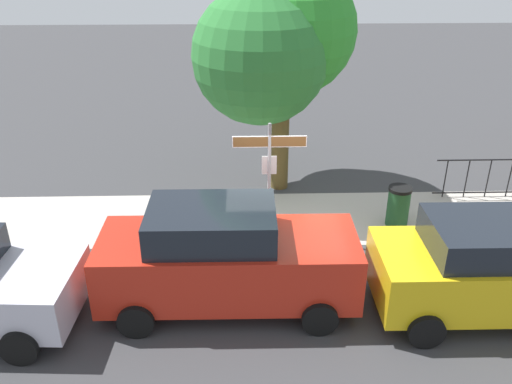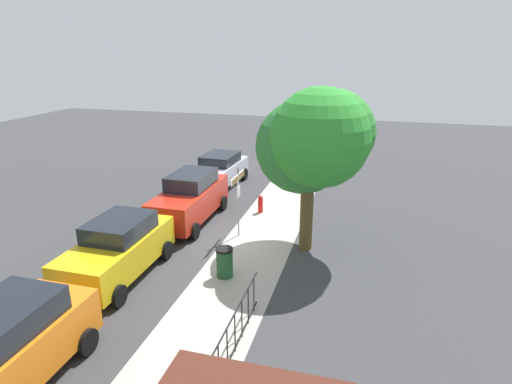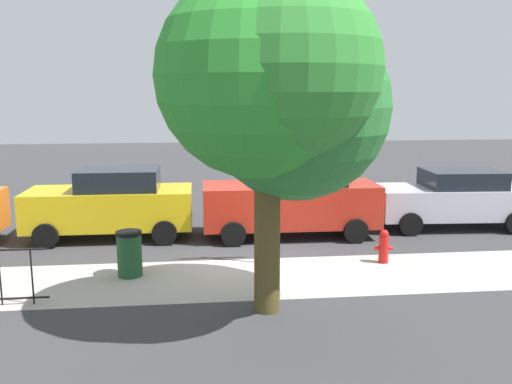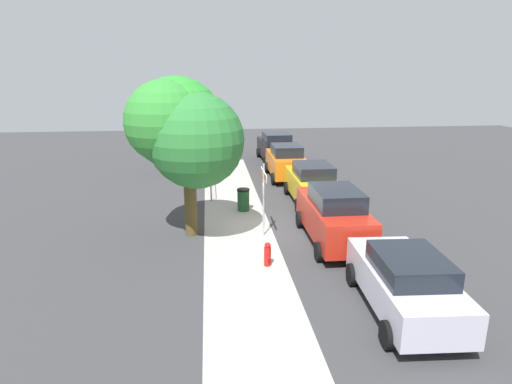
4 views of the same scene
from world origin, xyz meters
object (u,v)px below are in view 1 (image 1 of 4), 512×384
Objects in this scene: car_red at (226,258)px; car_yellow at (494,268)px; shade_tree at (274,38)px; trash_bin at (398,206)px; street_sign at (269,161)px; fire_hydrant at (155,220)px.

car_red is 4.82m from car_yellow.
trash_bin is at bearing -39.63° from shade_tree.
trash_bin is at bearing 9.18° from street_sign.
shade_tree is 5.91× the size of trash_bin.
street_sign is 3.53m from shade_tree.
shade_tree is 5.06m from trash_bin.
car_red is 6.01× the size of fire_hydrant.
trash_bin is (3.99, 2.88, -0.52)m from car_red.
shade_tree is at bearing 43.22° from fire_hydrant.
car_yellow is at bearing -24.34° from fire_hydrant.
shade_tree is 1.34× the size of car_yellow.
fire_hydrant is at bearing 155.95° from car_yellow.
shade_tree is 7.43× the size of fire_hydrant.
shade_tree is 6.11m from car_red.
car_yellow is 3.37m from trash_bin.
car_yellow is (3.66, -5.59, -3.01)m from shade_tree.
street_sign is at bearing 69.67° from car_red.
car_yellow is (3.90, -2.74, -0.95)m from street_sign.
shade_tree reaches higher than fire_hydrant.
fire_hydrant is 5.69m from trash_bin.
car_red is 4.78× the size of trash_bin.
shade_tree is at bearing 123.50° from car_yellow.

